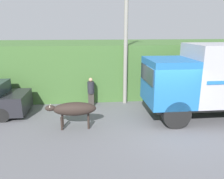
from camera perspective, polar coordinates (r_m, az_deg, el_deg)
The scene contains 7 objects.
ground_plane at distance 9.40m, azimuth 14.14°, elevation -10.13°, with size 60.00×60.00×0.00m, color slate.
hillside_embankment at distance 15.54m, azimuth 5.61°, elevation 6.49°, with size 32.00×6.74×3.15m.
building_backdrop at distance 13.45m, azimuth -14.29°, elevation 4.33°, with size 5.50×2.70×2.97m.
cargo_truck at distance 10.91m, azimuth 26.10°, elevation 2.76°, with size 6.32×2.31×3.38m.
brown_cow at distance 9.10m, azimuth -9.95°, elevation -5.10°, with size 2.06×0.56×1.12m.
pedestrian_on_hill at distance 11.59m, azimuth -5.51°, elevation -0.37°, with size 0.38×0.38×1.55m.
utility_pole at distance 11.63m, azimuth 3.63°, elevation 13.47°, with size 0.90×0.21×6.93m.
Camera 1 is at (-3.12, -7.92, 3.99)m, focal length 35.00 mm.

